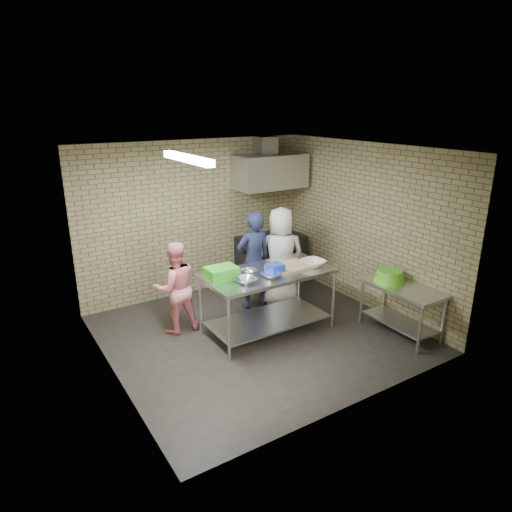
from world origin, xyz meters
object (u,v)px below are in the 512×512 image
(green_basin, at_px, (389,276))
(woman_pink, at_px, (175,288))
(bottle_red, at_px, (267,174))
(bottle_green, at_px, (284,173))
(green_crate, at_px, (222,273))
(woman_white, at_px, (281,257))
(man_navy, at_px, (254,261))
(prep_table, at_px, (268,302))
(blue_tub, at_px, (275,269))
(side_counter, at_px, (400,310))
(stove, at_px, (271,259))

(green_basin, xyz_separation_m, woman_pink, (-2.74, 1.59, -0.14))
(bottle_red, relative_size, bottle_green, 1.20)
(woman_pink, bearing_deg, green_crate, 129.99)
(green_crate, relative_size, woman_white, 0.25)
(green_basin, bearing_deg, man_navy, 127.75)
(man_navy, relative_size, woman_pink, 1.18)
(prep_table, bearing_deg, blue_tub, -63.43)
(bottle_green, bearing_deg, man_navy, -142.05)
(bottle_green, xyz_separation_m, woman_pink, (-2.76, -1.15, -1.32))
(woman_pink, bearing_deg, man_navy, -171.73)
(woman_white, bearing_deg, green_basin, 148.88)
(green_crate, height_order, bottle_red, bottle_red)
(prep_table, bearing_deg, green_basin, -28.25)
(side_counter, xyz_separation_m, bottle_green, (0.00, 2.99, 1.64))
(prep_table, height_order, blue_tub, blue_tub)
(prep_table, distance_m, blue_tub, 0.56)
(woman_white, bearing_deg, bottle_green, -96.21)
(bottle_green, distance_m, man_navy, 2.07)
(green_basin, distance_m, man_navy, 2.15)
(blue_tub, relative_size, bottle_green, 1.41)
(prep_table, xyz_separation_m, man_navy, (0.28, 0.84, 0.34))
(stove, xyz_separation_m, green_crate, (-1.86, -1.52, 0.59))
(stove, xyz_separation_m, blue_tub, (-1.11, -1.74, 0.57))
(woman_white, bearing_deg, blue_tub, 81.35)
(woman_white, bearing_deg, bottle_red, -81.26)
(green_crate, bearing_deg, prep_table, -9.73)
(green_basin, height_order, woman_pink, woman_pink)
(stove, distance_m, blue_tub, 2.15)
(prep_table, distance_m, side_counter, 1.96)
(blue_tub, bearing_deg, stove, 57.50)
(green_crate, distance_m, woman_white, 1.59)
(stove, xyz_separation_m, woman_white, (-0.42, -0.90, 0.38))
(bottle_green, height_order, man_navy, bottle_green)
(bottle_red, bearing_deg, side_counter, -82.38)
(green_crate, distance_m, blue_tub, 0.78)
(green_basin, relative_size, woman_white, 0.28)
(green_basin, bearing_deg, woman_pink, 149.81)
(bottle_green, bearing_deg, bottle_red, 180.00)
(stove, relative_size, green_crate, 2.84)
(bottle_green, bearing_deg, green_crate, -142.64)
(blue_tub, distance_m, bottle_green, 2.71)
(stove, bearing_deg, woman_white, -114.74)
(prep_table, distance_m, stove, 2.01)
(prep_table, xyz_separation_m, woman_white, (0.74, 0.74, 0.36))
(green_crate, xyz_separation_m, green_basin, (2.29, -0.98, -0.20))
(green_crate, height_order, green_basin, green_crate)
(side_counter, height_order, blue_tub, blue_tub)
(side_counter, relative_size, woman_pink, 0.86)
(green_basin, xyz_separation_m, bottle_green, (0.02, 2.74, 1.18))
(stove, height_order, woman_pink, woman_pink)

